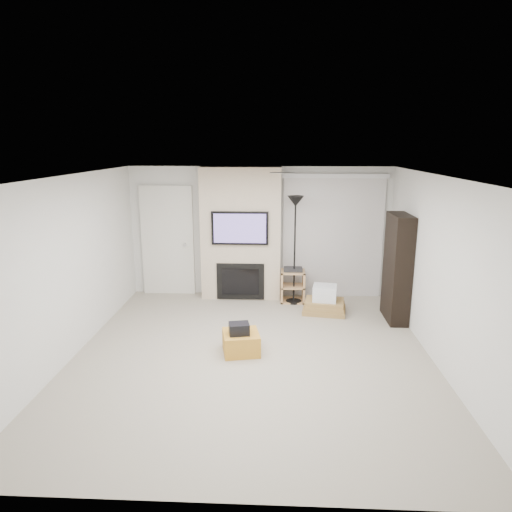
{
  "coord_description": "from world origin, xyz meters",
  "views": [
    {
      "loc": [
        0.34,
        -5.92,
        2.9
      ],
      "look_at": [
        0.0,
        1.2,
        1.15
      ],
      "focal_mm": 32.0,
      "sensor_mm": 36.0,
      "label": 1
    }
  ],
  "objects_px": {
    "box_stack": "(324,302)",
    "ottoman": "(241,343)",
    "floor_lamp": "(295,220)",
    "av_stand": "(293,284)",
    "bookshelf": "(397,268)"
  },
  "relations": [
    {
      "from": "ottoman",
      "to": "bookshelf",
      "type": "xyz_separation_m",
      "value": [
        2.5,
        1.41,
        0.75
      ]
    },
    {
      "from": "ottoman",
      "to": "box_stack",
      "type": "xyz_separation_m",
      "value": [
        1.35,
        1.67,
        0.04
      ]
    },
    {
      "from": "box_stack",
      "to": "ottoman",
      "type": "bearing_deg",
      "value": -128.86
    },
    {
      "from": "av_stand",
      "to": "bookshelf",
      "type": "relative_size",
      "value": 0.37
    },
    {
      "from": "floor_lamp",
      "to": "bookshelf",
      "type": "bearing_deg",
      "value": -24.36
    },
    {
      "from": "ottoman",
      "to": "bookshelf",
      "type": "relative_size",
      "value": 0.28
    },
    {
      "from": "box_stack",
      "to": "bookshelf",
      "type": "distance_m",
      "value": 1.38
    },
    {
      "from": "box_stack",
      "to": "av_stand",
      "type": "bearing_deg",
      "value": 134.54
    },
    {
      "from": "box_stack",
      "to": "bookshelf",
      "type": "relative_size",
      "value": 0.45
    },
    {
      "from": "box_stack",
      "to": "floor_lamp",
      "type": "bearing_deg",
      "value": 136.47
    },
    {
      "from": "ottoman",
      "to": "av_stand",
      "type": "bearing_deg",
      "value": 70.22
    },
    {
      "from": "ottoman",
      "to": "floor_lamp",
      "type": "xyz_separation_m",
      "value": [
        0.82,
        2.17,
        1.43
      ]
    },
    {
      "from": "ottoman",
      "to": "floor_lamp",
      "type": "height_order",
      "value": "floor_lamp"
    },
    {
      "from": "av_stand",
      "to": "bookshelf",
      "type": "xyz_separation_m",
      "value": [
        1.7,
        -0.82,
        0.55
      ]
    },
    {
      "from": "floor_lamp",
      "to": "box_stack",
      "type": "bearing_deg",
      "value": -43.53
    }
  ]
}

